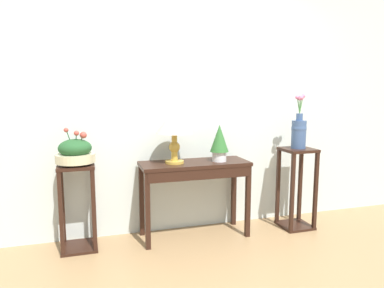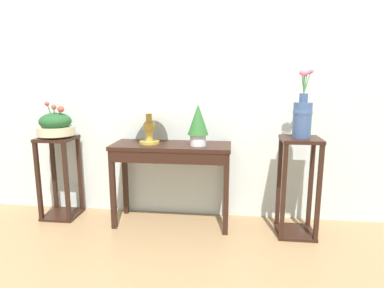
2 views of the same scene
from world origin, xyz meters
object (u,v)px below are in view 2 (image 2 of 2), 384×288
at_px(planter_bowl_wide_left, 56,125).
at_px(flower_vase_tall_right, 302,115).
at_px(pedestal_stand_left, 60,177).
at_px(pedestal_stand_right, 298,187).
at_px(table_lamp, 148,101).
at_px(console_table, 171,157).
at_px(potted_plant_on_console, 198,123).

relative_size(planter_bowl_wide_left, flower_vase_tall_right, 0.62).
xyz_separation_m(pedestal_stand_left, pedestal_stand_right, (2.25, -0.12, 0.03)).
height_order(table_lamp, pedestal_stand_right, table_lamp).
xyz_separation_m(table_lamp, pedestal_stand_left, (-0.92, 0.03, -0.76)).
relative_size(pedestal_stand_left, flower_vase_tall_right, 1.41).
distance_m(console_table, flower_vase_tall_right, 1.20).
distance_m(table_lamp, planter_bowl_wide_left, 0.95).
distance_m(console_table, table_lamp, 0.55).
bearing_deg(console_table, pedestal_stand_left, 177.24).
relative_size(console_table, pedestal_stand_left, 1.34).
relative_size(potted_plant_on_console, pedestal_stand_right, 0.42).
bearing_deg(flower_vase_tall_right, planter_bowl_wide_left, 176.98).
xyz_separation_m(console_table, pedestal_stand_left, (-1.12, 0.05, -0.25)).
relative_size(potted_plant_on_console, flower_vase_tall_right, 0.65).
height_order(console_table, planter_bowl_wide_left, planter_bowl_wide_left).
bearing_deg(planter_bowl_wide_left, console_table, -2.74).
distance_m(potted_plant_on_console, flower_vase_tall_right, 0.88).
relative_size(table_lamp, pedestal_stand_right, 0.62).
height_order(pedestal_stand_left, pedestal_stand_right, pedestal_stand_right).
bearing_deg(pedestal_stand_left, console_table, -2.76).
height_order(potted_plant_on_console, flower_vase_tall_right, flower_vase_tall_right).
xyz_separation_m(console_table, table_lamp, (-0.20, 0.02, 0.51)).
bearing_deg(pedestal_stand_left, pedestal_stand_right, -3.03).
relative_size(pedestal_stand_left, planter_bowl_wide_left, 2.30).
bearing_deg(table_lamp, flower_vase_tall_right, -3.78).
bearing_deg(potted_plant_on_console, pedestal_stand_right, -3.21).
bearing_deg(table_lamp, pedestal_stand_left, 178.07).
bearing_deg(flower_vase_tall_right, potted_plant_on_console, 176.80).
height_order(pedestal_stand_left, flower_vase_tall_right, flower_vase_tall_right).
xyz_separation_m(table_lamp, potted_plant_on_console, (0.45, -0.04, -0.19)).
distance_m(potted_plant_on_console, pedestal_stand_right, 1.03).
bearing_deg(planter_bowl_wide_left, pedestal_stand_left, 145.14).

